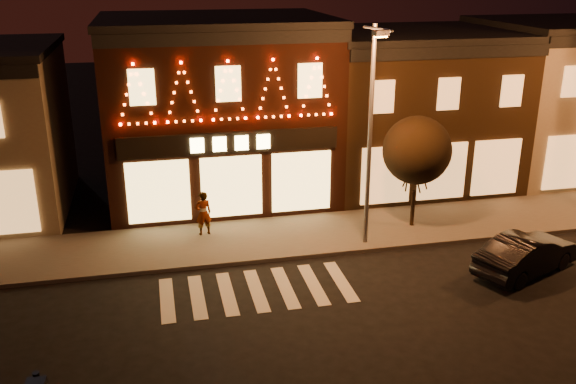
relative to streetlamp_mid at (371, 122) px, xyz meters
name	(u,v)px	position (x,y,z in m)	size (l,w,h in m)	color
ground	(281,358)	(-4.76, -6.45, -5.05)	(120.00, 120.00, 0.00)	black
sidewalk_far	(288,236)	(-2.76, 1.55, -4.98)	(44.00, 4.00, 0.15)	#47423D
building_pulp	(218,108)	(-4.76, 7.52, -0.89)	(10.20, 8.34, 8.30)	black
building_right_a	(409,107)	(4.74, 7.54, -1.29)	(9.20, 8.28, 7.50)	#382513
building_right_b	(570,96)	(13.74, 7.54, -1.14)	(9.20, 8.28, 7.80)	#786755
streetlamp_mid	(371,122)	(0.00, 0.00, 0.00)	(0.75, 1.91, 8.35)	#59595E
tree_right	(417,150)	(2.52, 1.43, -1.65)	(2.78, 2.78, 4.64)	black
dark_sedan	(527,254)	(4.91, -3.20, -4.33)	(1.52, 4.36, 1.44)	black
pedestrian	(203,213)	(-6.07, 2.34, -3.99)	(0.66, 0.44, 1.82)	gray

